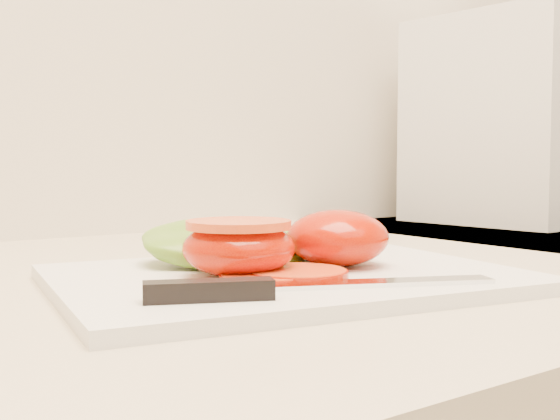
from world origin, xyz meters
TOP-DOWN VIEW (x-y plane):
  - cutting_board at (-0.15, 1.59)m, footprint 0.37×0.29m
  - tomato_half_dome at (-0.10, 1.59)m, footprint 0.08×0.08m
  - tomato_half_cut at (-0.19, 1.59)m, footprint 0.08×0.08m
  - tomato_slice_0 at (-0.17, 1.56)m, footprint 0.07×0.07m
  - tomato_slice_1 at (-0.19, 1.56)m, footprint 0.06×0.06m
  - lettuce_leaf_0 at (-0.15, 1.66)m, footprint 0.16×0.11m
  - knife at (-0.21, 1.52)m, footprint 0.23×0.08m
  - appliance at (0.43, 1.83)m, footprint 0.22×0.26m

SIDE VIEW (x-z plane):
  - cutting_board at x=-0.15m, z-range 0.93..0.94m
  - tomato_slice_1 at x=-0.19m, z-range 0.94..0.95m
  - tomato_slice_0 at x=-0.17m, z-range 0.94..0.95m
  - knife at x=-0.21m, z-range 0.94..0.95m
  - lettuce_leaf_0 at x=-0.15m, z-range 0.94..0.97m
  - tomato_half_cut at x=-0.19m, z-range 0.94..0.98m
  - tomato_half_dome at x=-0.10m, z-range 0.94..0.98m
  - appliance at x=0.43m, z-range 0.93..1.23m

